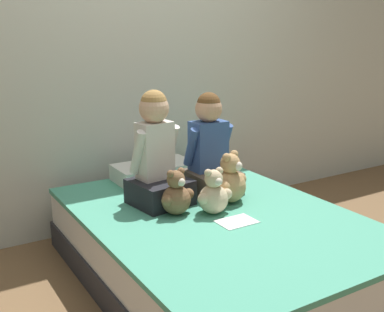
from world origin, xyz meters
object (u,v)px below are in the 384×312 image
Objects in this scene: sign_card at (237,222)px; child_on_right at (210,151)px; bed at (216,247)px; child_on_left at (157,156)px; teddy_bear_held_by_left_child at (176,195)px; teddy_bear_held_by_right_child at (230,181)px; teddy_bear_between_children at (214,194)px; pillow_at_headboard at (154,171)px.

child_on_right is at bearing 73.09° from sign_card.
bed is 0.63m from child_on_left.
teddy_bear_held_by_right_child reaches higher than teddy_bear_held_by_left_child.
teddy_bear_between_children is 1.27× the size of sign_card.
teddy_bear_held_by_right_child is at bearing -74.37° from pillow_at_headboard.
teddy_bear_held_by_left_child is (-0.37, -0.22, -0.16)m from child_on_right.
teddy_bear_held_by_left_child is 1.27× the size of sign_card.
sign_card is (0.23, -0.50, -0.28)m from child_on_left.
teddy_bear_between_children is at bearing -90.49° from pillow_at_headboard.
teddy_bear_between_children is at bearing -175.26° from teddy_bear_held_by_right_child.
child_on_left is 0.46m from teddy_bear_held_by_right_child.
child_on_right is 0.41m from teddy_bear_between_children.
child_on_left reaches higher than teddy_bear_between_children.
teddy_bear_held_by_right_child is at bearing 34.54° from bed.
child_on_right is at bearing 62.55° from bed.
pillow_at_headboard is at bearing 62.41° from teddy_bear_held_by_left_child.
bed is 3.46× the size of pillow_at_headboard.
child_on_right reaches higher than bed.
teddy_bear_between_children is (-0.19, -0.10, -0.02)m from teddy_bear_held_by_right_child.
child_on_left is at bearing 79.99° from teddy_bear_held_by_left_child.
child_on_right is 0.51m from pillow_at_headboard.
child_on_right is 0.59m from sign_card.
pillow_at_headboard is (-0.18, 0.65, -0.08)m from teddy_bear_held_by_right_child.
teddy_bear_between_children reaches higher than sign_card.
child_on_left is at bearing 120.55° from teddy_bear_between_children.
teddy_bear_held_by_right_child is 1.49× the size of sign_card.
child_on_left is (-0.20, 0.34, 0.49)m from bed.
sign_card is (0.04, -0.17, -0.11)m from teddy_bear_between_children.
child_on_left reaches higher than pillow_at_headboard.
bed is 2.98× the size of child_on_right.
teddy_bear_held_by_right_child is (0.38, -0.22, -0.16)m from child_on_left.
child_on_left reaches higher than child_on_right.
teddy_bear_held_by_left_child is at bearing 147.43° from bed.
sign_card reaches higher than bed.
child_on_left is at bearing 126.06° from teddy_bear_held_by_right_child.
teddy_bear_held_by_left_child is at bearing -96.96° from child_on_left.
pillow_at_headboard is (-0.18, 0.43, -0.22)m from child_on_right.
pillow_at_headboard is at bearing 91.78° from sign_card.
child_on_right is at bearing 59.99° from teddy_bear_between_children.
child_on_right is (0.18, 0.35, 0.48)m from bed.
teddy_bear_between_children reaches higher than bed.
pillow_at_headboard is at bearing 81.90° from teddy_bear_held_by_right_child.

